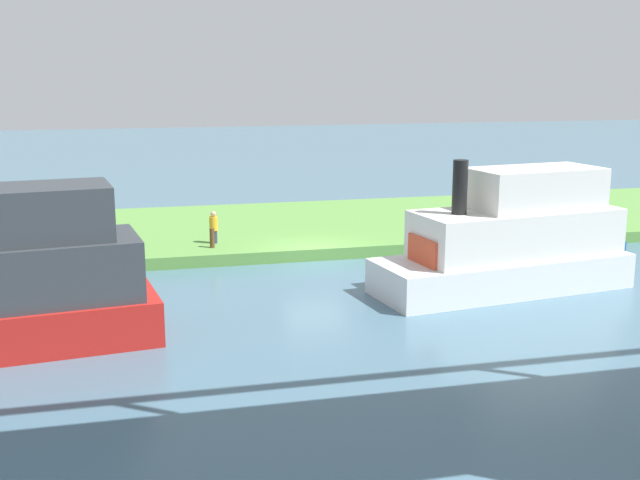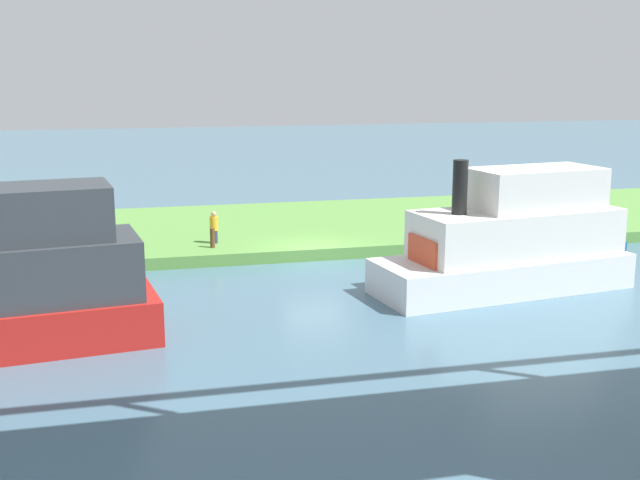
{
  "view_description": "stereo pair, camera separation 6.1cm",
  "coord_description": "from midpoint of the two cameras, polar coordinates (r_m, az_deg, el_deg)",
  "views": [
    {
      "loc": [
        7.44,
        30.85,
        7.74
      ],
      "look_at": [
        1.02,
        5.0,
        2.0
      ],
      "focal_mm": 44.4,
      "sensor_mm": 36.0,
      "label": 1
    },
    {
      "loc": [
        7.38,
        30.86,
        7.74
      ],
      "look_at": [
        1.02,
        5.0,
        2.0
      ],
      "focal_mm": 44.4,
      "sensor_mm": 36.0,
      "label": 2
    }
  ],
  "objects": [
    {
      "name": "pontoon_yellow",
      "position": [
        29.36,
        -19.91,
        -2.84
      ],
      "size": [
        4.51,
        2.31,
        1.43
      ],
      "color": "#99999E",
      "rests_on": "ground"
    },
    {
      "name": "grassy_bank",
      "position": [
        38.33,
        -2.52,
        0.88
      ],
      "size": [
        80.0,
        12.0,
        0.5
      ],
      "primitive_type": "cube",
      "color": "#5B9342",
      "rests_on": "ground"
    },
    {
      "name": "houseboat_blue",
      "position": [
        35.06,
        17.75,
        -0.38
      ],
      "size": [
        4.18,
        1.88,
        1.35
      ],
      "color": "#195199",
      "rests_on": "ground"
    },
    {
      "name": "riverboat_paddlewheel",
      "position": [
        28.97,
        13.53,
        -0.09
      ],
      "size": [
        9.66,
        4.39,
        4.76
      ],
      "color": "white",
      "rests_on": "ground"
    },
    {
      "name": "mooring_post",
      "position": [
        33.12,
        -7.84,
        0.15
      ],
      "size": [
        0.2,
        0.2,
        0.82
      ],
      "primitive_type": "cylinder",
      "color": "brown",
      "rests_on": "grassy_bank"
    },
    {
      "name": "ground_plane",
      "position": [
        32.66,
        -0.42,
        -1.55
      ],
      "size": [
        160.0,
        160.0,
        0.0
      ],
      "primitive_type": "plane",
      "color": "#476B7F"
    },
    {
      "name": "person_on_bank",
      "position": [
        33.91,
        -7.72,
        0.93
      ],
      "size": [
        0.51,
        0.51,
        1.39
      ],
      "color": "#2D334C",
      "rests_on": "grassy_bank"
    }
  ]
}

